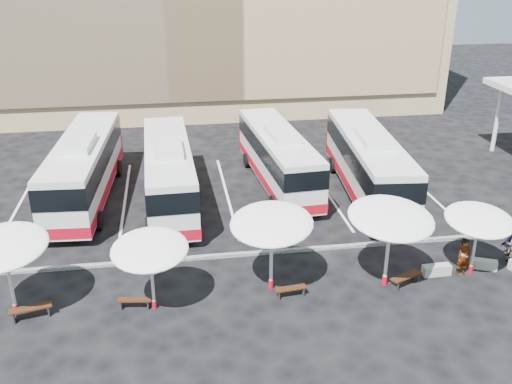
{
  "coord_description": "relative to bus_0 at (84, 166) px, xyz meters",
  "views": [
    {
      "loc": [
        -3.09,
        -23.29,
        13.61
      ],
      "look_at": [
        1.0,
        3.0,
        2.2
      ],
      "focal_mm": 40.0,
      "sensor_mm": 36.0,
      "label": 1
    }
  ],
  "objects": [
    {
      "name": "ground",
      "position": [
        8.15,
        -8.6,
        -2.03
      ],
      "size": [
        120.0,
        120.0,
        0.0
      ],
      "primitive_type": "plane",
      "color": "black",
      "rests_on": "ground"
    },
    {
      "name": "curb_divider",
      "position": [
        8.15,
        -8.1,
        -1.96
      ],
      "size": [
        34.0,
        0.25,
        0.15
      ],
      "primitive_type": "cube",
      "color": "black",
      "rests_on": "ground"
    },
    {
      "name": "bay_lines",
      "position": [
        8.15,
        -0.6,
        -2.03
      ],
      "size": [
        24.15,
        12.0,
        0.01
      ],
      "color": "white",
      "rests_on": "ground"
    },
    {
      "name": "bus_0",
      "position": [
        0.0,
        0.0,
        0.0
      ],
      "size": [
        3.49,
        12.69,
        3.98
      ],
      "rotation": [
        0.0,
        0.0,
        -0.06
      ],
      "color": "silver",
      "rests_on": "ground"
    },
    {
      "name": "bus_1",
      "position": [
        4.79,
        -1.24,
        -0.08
      ],
      "size": [
        3.07,
        12.14,
        3.83
      ],
      "rotation": [
        0.0,
        0.0,
        0.03
      ],
      "color": "silver",
      "rests_on": "ground"
    },
    {
      "name": "bus_2",
      "position": [
        11.46,
        0.53,
        -0.13
      ],
      "size": [
        3.34,
        11.89,
        3.73
      ],
      "rotation": [
        0.0,
        0.0,
        0.07
      ],
      "color": "silver",
      "rests_on": "ground"
    },
    {
      "name": "bus_3",
      "position": [
        16.41,
        -1.77,
        0.01
      ],
      "size": [
        3.82,
        12.79,
        4.0
      ],
      "rotation": [
        0.0,
        0.0,
        -0.09
      ],
      "color": "silver",
      "rests_on": "ground"
    },
    {
      "name": "sunshade_0",
      "position": [
        -1.57,
        -11.36,
        1.0
      ],
      "size": [
        3.92,
        3.96,
        3.57
      ],
      "rotation": [
        0.0,
        0.0,
        -0.16
      ],
      "color": "silver",
      "rests_on": "ground"
    },
    {
      "name": "sunshade_1",
      "position": [
        3.96,
        -11.86,
        0.7
      ],
      "size": [
        3.42,
        3.46,
        3.22
      ],
      "rotation": [
        0.0,
        0.0,
        -0.12
      ],
      "color": "silver",
      "rests_on": "ground"
    },
    {
      "name": "sunshade_2",
      "position": [
        8.95,
        -11.1,
        1.08
      ],
      "size": [
        4.61,
        4.64,
        3.66
      ],
      "rotation": [
        0.0,
        0.0,
        -0.41
      ],
      "color": "silver",
      "rests_on": "ground"
    },
    {
      "name": "sunshade_3",
      "position": [
        13.92,
        -11.6,
        1.2
      ],
      "size": [
        4.29,
        4.32,
        3.81
      ],
      "rotation": [
        0.0,
        0.0,
        0.2
      ],
      "color": "silver",
      "rests_on": "ground"
    },
    {
      "name": "sunshade_4",
      "position": [
        18.16,
        -11.25,
        0.63
      ],
      "size": [
        3.16,
        3.2,
        3.14
      ],
      "rotation": [
        0.0,
        0.0,
        -0.06
      ],
      "color": "silver",
      "rests_on": "ground"
    },
    {
      "name": "wood_bench_0",
      "position": [
        -0.89,
        -11.79,
        -1.65
      ],
      "size": [
        1.68,
        0.79,
        0.5
      ],
      "rotation": [
        0.0,
        0.0,
        0.23
      ],
      "color": "black",
      "rests_on": "ground"
    },
    {
      "name": "wood_bench_1",
      "position": [
        3.18,
        -11.71,
        -1.71
      ],
      "size": [
        1.4,
        0.54,
        0.42
      ],
      "rotation": [
        0.0,
        0.0,
        -0.13
      ],
      "color": "black",
      "rests_on": "ground"
    },
    {
      "name": "wood_bench_2",
      "position": [
        9.65,
        -11.86,
        -1.71
      ],
      "size": [
        1.39,
        0.52,
        0.42
      ],
      "rotation": [
        0.0,
        0.0,
        0.12
      ],
      "color": "black",
      "rests_on": "ground"
    },
    {
      "name": "wood_bench_3",
      "position": [
        14.82,
        -11.78,
        -1.66
      ],
      "size": [
        1.61,
        1.01,
        0.48
      ],
      "rotation": [
        0.0,
        0.0,
        0.41
      ],
      "color": "black",
      "rests_on": "ground"
    },
    {
      "name": "conc_bench_0",
      "position": [
        16.53,
        -11.17,
        -1.79
      ],
      "size": [
        1.3,
        0.47,
        0.48
      ],
      "primitive_type": "cube",
      "rotation": [
        0.0,
        0.0,
        0.03
      ],
      "color": "gray",
      "rests_on": "ground"
    },
    {
      "name": "conc_bench_1",
      "position": [
        18.93,
        -10.99,
        -1.81
      ],
      "size": [
        1.22,
        0.84,
        0.44
      ],
      "primitive_type": "cube",
      "rotation": [
        0.0,
        0.0,
        -0.43
      ],
      "color": "gray",
      "rests_on": "ground"
    },
    {
      "name": "passenger_0",
      "position": [
        17.66,
        -11.32,
        -1.13
      ],
      "size": [
        0.71,
        0.52,
        1.81
      ],
      "primitive_type": "imported",
      "rotation": [
        0.0,
        0.0,
        0.14
      ],
      "color": "black",
      "rests_on": "ground"
    },
    {
      "name": "passenger_3",
      "position": [
        20.8,
        -9.98,
        -1.25
      ],
      "size": [
        1.09,
        0.73,
        1.58
      ],
      "primitive_type": "imported",
      "rotation": [
        0.0,
        0.0,
        3.29
      ],
      "color": "black",
      "rests_on": "ground"
    }
  ]
}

